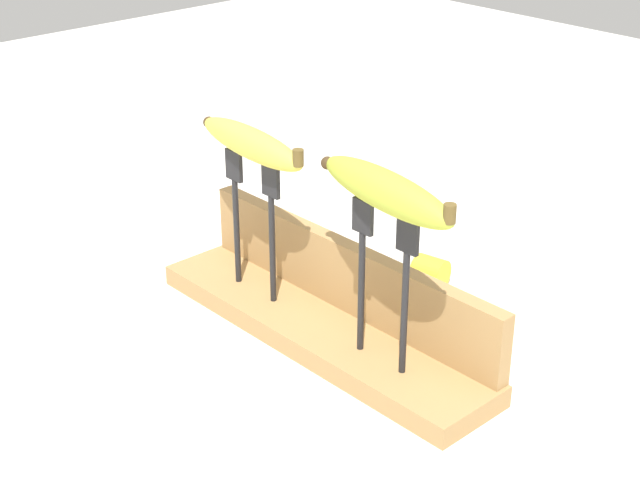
% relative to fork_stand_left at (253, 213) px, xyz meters
% --- Properties ---
extents(ground_plane, '(3.00, 3.00, 0.00)m').
position_rel_fork_stand_left_xyz_m(ground_plane, '(0.10, 0.01, -0.13)').
color(ground_plane, silver).
extents(wooden_board, '(0.45, 0.10, 0.02)m').
position_rel_fork_stand_left_xyz_m(wooden_board, '(0.10, 0.01, -0.11)').
color(wooden_board, '#A87F4C').
rests_on(wooden_board, ground).
extents(board_backstop, '(0.45, 0.02, 0.08)m').
position_rel_fork_stand_left_xyz_m(board_backstop, '(0.10, 0.05, -0.06)').
color(board_backstop, '#A87F4C').
rests_on(board_backstop, wooden_board).
extents(fork_stand_left, '(0.09, 0.01, 0.17)m').
position_rel_fork_stand_left_xyz_m(fork_stand_left, '(0.00, 0.00, 0.00)').
color(fork_stand_left, black).
rests_on(fork_stand_left, wooden_board).
extents(fork_stand_right, '(0.09, 0.01, 0.17)m').
position_rel_fork_stand_left_xyz_m(fork_stand_right, '(0.21, 0.00, 0.00)').
color(fork_stand_right, black).
rests_on(fork_stand_right, wooden_board).
extents(banana_raised_left, '(0.19, 0.05, 0.04)m').
position_rel_fork_stand_left_xyz_m(banana_raised_left, '(-0.00, 0.00, 0.08)').
color(banana_raised_left, '#DBD147').
rests_on(banana_raised_left, fork_stand_left).
extents(banana_raised_right, '(0.20, 0.07, 0.04)m').
position_rel_fork_stand_left_xyz_m(banana_raised_right, '(0.21, 0.00, 0.09)').
color(banana_raised_right, '#B2C138').
rests_on(banana_raised_right, fork_stand_right).
extents(banana_chunk_near, '(0.05, 0.05, 0.04)m').
position_rel_fork_stand_left_xyz_m(banana_chunk_near, '(0.10, 0.20, -0.11)').
color(banana_chunk_near, yellow).
rests_on(banana_chunk_near, ground).
extents(wire_coil, '(0.11, 0.11, 0.00)m').
position_rel_fork_stand_left_xyz_m(wire_coil, '(0.20, 0.14, -0.12)').
color(wire_coil, '#1E2DA5').
rests_on(wire_coil, ground).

